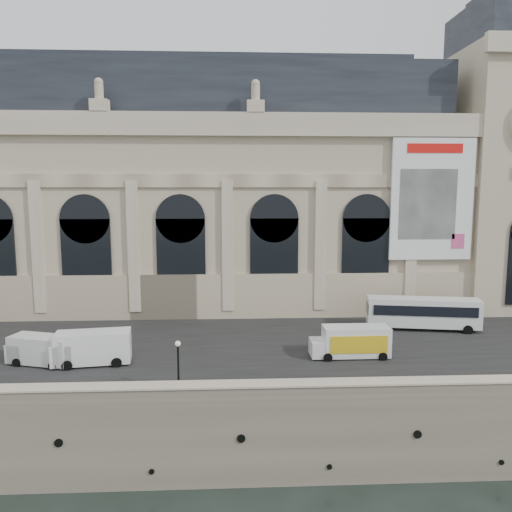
{
  "coord_description": "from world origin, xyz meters",
  "views": [
    {
      "loc": [
        1.49,
        -31.41,
        20.17
      ],
      "look_at": [
        4.05,
        22.0,
        12.92
      ],
      "focal_mm": 35.0,
      "sensor_mm": 36.0,
      "label": 1
    }
  ],
  "objects_px": {
    "van_b": "(39,350)",
    "box_truck": "(351,342)",
    "van_c": "(89,348)",
    "lamp_right": "(178,368)",
    "bus_right": "(423,312)"
  },
  "relations": [
    {
      "from": "van_b",
      "to": "lamp_right",
      "type": "distance_m",
      "value": 13.64
    },
    {
      "from": "lamp_right",
      "to": "van_c",
      "type": "bearing_deg",
      "value": 141.63
    },
    {
      "from": "van_b",
      "to": "van_c",
      "type": "distance_m",
      "value": 4.08
    },
    {
      "from": "bus_right",
      "to": "van_b",
      "type": "xyz_separation_m",
      "value": [
        -34.87,
        -8.35,
        -0.6
      ]
    },
    {
      "from": "van_b",
      "to": "box_truck",
      "type": "xyz_separation_m",
      "value": [
        25.73,
        0.48,
        0.12
      ]
    },
    {
      "from": "van_c",
      "to": "box_truck",
      "type": "xyz_separation_m",
      "value": [
        21.66,
        0.75,
        -0.05
      ]
    },
    {
      "from": "van_c",
      "to": "lamp_right",
      "type": "bearing_deg",
      "value": -38.37
    },
    {
      "from": "van_c",
      "to": "lamp_right",
      "type": "relative_size",
      "value": 1.66
    },
    {
      "from": "van_b",
      "to": "box_truck",
      "type": "bearing_deg",
      "value": 1.07
    },
    {
      "from": "van_b",
      "to": "bus_right",
      "type": "bearing_deg",
      "value": 13.47
    },
    {
      "from": "van_b",
      "to": "lamp_right",
      "type": "relative_size",
      "value": 1.49
    },
    {
      "from": "bus_right",
      "to": "box_truck",
      "type": "bearing_deg",
      "value": -139.25
    },
    {
      "from": "van_b",
      "to": "van_c",
      "type": "relative_size",
      "value": 0.9
    },
    {
      "from": "van_c",
      "to": "box_truck",
      "type": "distance_m",
      "value": 21.68
    },
    {
      "from": "bus_right",
      "to": "van_c",
      "type": "relative_size",
      "value": 1.77
    }
  ]
}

